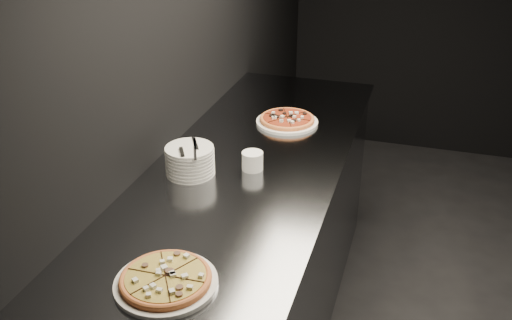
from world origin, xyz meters
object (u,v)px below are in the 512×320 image
(pizza_mushroom, at_px, (166,280))
(ramekin, at_px, (252,160))
(plate_stack, at_px, (190,160))
(counter, at_px, (242,271))
(pizza_tomato, at_px, (287,120))
(cutlery, at_px, (189,149))

(pizza_mushroom, relative_size, ramekin, 3.53)
(plate_stack, bearing_deg, counter, 12.07)
(pizza_tomato, height_order, ramekin, ramekin)
(cutlery, bearing_deg, counter, -13.06)
(plate_stack, distance_m, ramekin, 0.24)
(pizza_tomato, distance_m, plate_stack, 0.64)
(pizza_mushroom, xyz_separation_m, pizza_tomato, (0.04, 1.24, -0.00))
(counter, height_order, pizza_tomato, pizza_tomato)
(plate_stack, relative_size, cutlery, 0.96)
(counter, xyz_separation_m, pizza_tomato, (0.05, 0.55, 0.48))
(pizza_tomato, distance_m, ramekin, 0.49)
(pizza_tomato, bearing_deg, ramekin, -91.85)
(ramekin, bearing_deg, counter, -115.04)
(pizza_mushroom, bearing_deg, ramekin, 88.40)
(pizza_mushroom, bearing_deg, plate_stack, 107.18)
(cutlery, xyz_separation_m, ramekin, (0.21, 0.12, -0.08))
(pizza_tomato, relative_size, cutlery, 1.48)
(pizza_tomato, bearing_deg, plate_stack, -111.75)
(counter, xyz_separation_m, pizza_mushroom, (0.01, -0.69, 0.48))
(pizza_mushroom, height_order, ramekin, ramekin)
(pizza_mushroom, bearing_deg, counter, 90.73)
(counter, relative_size, ramekin, 29.03)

